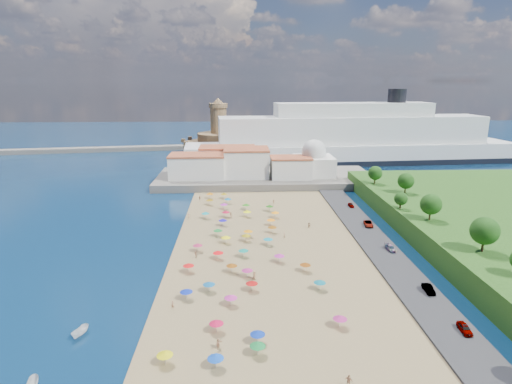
{
  "coord_description": "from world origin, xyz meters",
  "views": [
    {
      "loc": [
        -1.59,
        -102.88,
        41.34
      ],
      "look_at": [
        4.0,
        25.0,
        8.0
      ],
      "focal_mm": 30.0,
      "sensor_mm": 36.0,
      "label": 1
    }
  ],
  "objects": [
    {
      "name": "ground",
      "position": [
        0.0,
        0.0,
        0.0
      ],
      "size": [
        700.0,
        700.0,
        0.0
      ],
      "primitive_type": "plane",
      "color": "#071938",
      "rests_on": "ground"
    },
    {
      "name": "terrace",
      "position": [
        10.0,
        73.0,
        1.5
      ],
      "size": [
        90.0,
        36.0,
        3.0
      ],
      "primitive_type": "cube",
      "color": "#59544C",
      "rests_on": "ground"
    },
    {
      "name": "jetty",
      "position": [
        -12.0,
        108.0,
        1.2
      ],
      "size": [
        18.0,
        70.0,
        2.4
      ],
      "primitive_type": "cube",
      "color": "#59544C",
      "rests_on": "ground"
    },
    {
      "name": "breakwater",
      "position": [
        -110.0,
        153.0,
        1.3
      ],
      "size": [
        199.03,
        34.77,
        2.6
      ],
      "primitive_type": "cube",
      "rotation": [
        0.0,
        0.0,
        0.14
      ],
      "color": "#59544C",
      "rests_on": "ground"
    },
    {
      "name": "waterfront_buildings",
      "position": [
        -3.05,
        73.64,
        7.88
      ],
      "size": [
        57.0,
        29.0,
        11.0
      ],
      "color": "silver",
      "rests_on": "terrace"
    },
    {
      "name": "domed_building",
      "position": [
        30.0,
        71.0,
        8.97
      ],
      "size": [
        16.0,
        16.0,
        15.0
      ],
      "color": "silver",
      "rests_on": "terrace"
    },
    {
      "name": "fortress",
      "position": [
        -12.0,
        138.0,
        6.68
      ],
      "size": [
        40.0,
        40.0,
        32.4
      ],
      "color": "olive",
      "rests_on": "ground"
    },
    {
      "name": "cruise_ship",
      "position": [
        57.44,
        114.9,
        11.1
      ],
      "size": [
        172.7,
        37.87,
        37.47
      ],
      "color": "black",
      "rests_on": "ground"
    },
    {
      "name": "beach_parasols",
      "position": [
        -1.32,
        -10.95,
        2.15
      ],
      "size": [
        31.17,
        116.13,
        2.2
      ],
      "color": "gray",
      "rests_on": "beach"
    },
    {
      "name": "beachgoers",
      "position": [
        -1.78,
        -3.14,
        1.13
      ],
      "size": [
        36.33,
        101.22,
        1.87
      ],
      "color": "tan",
      "rests_on": "beach"
    },
    {
      "name": "moored_boats",
      "position": [
        -29.14,
        -44.68,
        0.73
      ],
      "size": [
        4.42,
        16.78,
        1.48
      ],
      "color": "white",
      "rests_on": "ground"
    },
    {
      "name": "parked_cars",
      "position": [
        36.0,
        -3.94,
        1.36
      ],
      "size": [
        2.98,
        77.16,
        1.39
      ],
      "color": "gray",
      "rests_on": "promenade"
    },
    {
      "name": "hillside_trees",
      "position": [
        49.24,
        -10.23,
        10.11
      ],
      "size": [
        13.59,
        104.59,
        7.63
      ],
      "color": "#382314",
      "rests_on": "hillside"
    }
  ]
}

